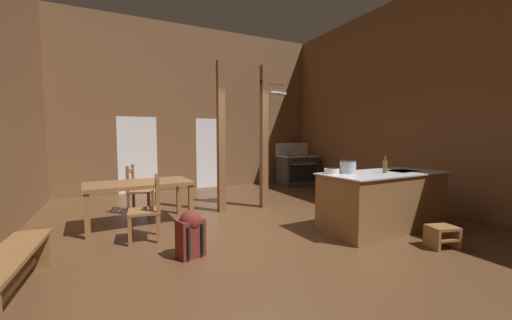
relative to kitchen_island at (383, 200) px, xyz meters
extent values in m
cube|color=brown|center=(-1.72, 0.77, -0.52)|extent=(8.15, 9.56, 0.10)
cube|color=brown|center=(-1.72, 5.22, 1.86)|extent=(8.15, 0.14, 4.66)
cube|color=brown|center=(2.03, 0.77, 1.86)|extent=(0.14, 9.56, 4.66)
cube|color=white|center=(-3.37, 5.15, 0.56)|extent=(1.00, 0.01, 2.05)
cube|color=white|center=(-1.35, 5.15, 0.56)|extent=(0.84, 0.01, 2.05)
cube|color=brown|center=(0.00, 0.00, -0.01)|extent=(2.14, 0.99, 0.91)
cube|color=#B7BABF|center=(0.00, 0.00, 0.46)|extent=(2.20, 1.06, 0.02)
cube|color=black|center=(0.47, 0.02, 0.47)|extent=(0.54, 0.42, 0.00)
cube|color=black|center=(-0.02, 0.43, -0.42)|extent=(1.99, 0.13, 0.10)
cube|color=#323232|center=(1.22, 4.30, -0.02)|extent=(1.15, 0.84, 0.90)
cube|color=black|center=(1.19, 3.92, -0.05)|extent=(0.93, 0.08, 0.52)
cylinder|color=#B7BABF|center=(1.19, 3.90, 0.23)|extent=(0.82, 0.09, 0.02)
cube|color=#B7BABF|center=(1.22, 4.30, 0.45)|extent=(1.20, 0.88, 0.03)
cube|color=#B7BABF|center=(1.24, 4.66, 0.65)|extent=(1.14, 0.13, 0.40)
cylinder|color=black|center=(1.45, 4.13, 0.47)|extent=(0.21, 0.21, 0.01)
cylinder|color=black|center=(0.96, 4.17, 0.47)|extent=(0.21, 0.21, 0.01)
cylinder|color=black|center=(1.48, 4.44, 0.47)|extent=(0.21, 0.21, 0.01)
cylinder|color=black|center=(0.98, 4.47, 0.47)|extent=(0.21, 0.21, 0.01)
cylinder|color=black|center=(1.52, 3.88, 0.35)|extent=(0.05, 0.03, 0.04)
cylinder|color=black|center=(1.30, 3.90, 0.35)|extent=(0.05, 0.03, 0.04)
cylinder|color=black|center=(1.08, 3.91, 0.35)|extent=(0.05, 0.03, 0.04)
cylinder|color=black|center=(0.86, 3.93, 0.35)|extent=(0.05, 0.03, 0.04)
cube|color=brown|center=(-1.07, 2.19, 1.04)|extent=(0.14, 0.14, 3.01)
cube|color=brown|center=(-0.86, 2.19, 2.20)|extent=(0.57, 0.08, 0.06)
cylinder|color=#B7BABF|center=(-0.89, 2.19, 2.11)|extent=(0.01, 0.01, 0.19)
cylinder|color=#B7BABF|center=(-0.89, 2.19, 1.99)|extent=(0.22, 0.22, 0.04)
cylinder|color=#B7BABF|center=(-0.89, 2.19, 1.91)|extent=(0.02, 0.02, 0.14)
cylinder|color=#B7BABF|center=(-0.76, 2.19, 2.11)|extent=(0.01, 0.01, 0.19)
cylinder|color=#B7BABF|center=(-0.76, 2.19, 1.99)|extent=(0.19, 0.19, 0.04)
cylinder|color=#B7BABF|center=(-0.76, 2.19, 1.91)|extent=(0.02, 0.02, 0.14)
cylinder|color=#B7BABF|center=(-0.64, 2.19, 2.10)|extent=(0.01, 0.01, 0.20)
cylinder|color=#B7BABF|center=(-0.64, 2.19, 1.98)|extent=(0.20, 0.20, 0.04)
cylinder|color=#B7BABF|center=(-0.64, 2.19, 1.90)|extent=(0.02, 0.02, 0.14)
cube|color=brown|center=(-2.01, 2.25, 1.04)|extent=(0.14, 0.14, 3.01)
cube|color=olive|center=(0.02, -0.98, -0.18)|extent=(0.42, 0.36, 0.04)
cube|color=olive|center=(-0.13, -0.94, -0.33)|extent=(0.11, 0.28, 0.26)
cube|color=olive|center=(0.18, -1.02, -0.33)|extent=(0.11, 0.28, 0.26)
cube|color=olive|center=(0.02, -0.98, -0.33)|extent=(0.38, 0.35, 0.03)
cube|color=brown|center=(-3.60, 2.00, 0.24)|extent=(1.76, 1.02, 0.06)
cube|color=brown|center=(-4.41, 2.33, -0.13)|extent=(0.09, 0.09, 0.68)
cube|color=brown|center=(-2.84, 2.44, -0.13)|extent=(0.09, 0.09, 0.68)
cube|color=brown|center=(-4.36, 1.55, -0.13)|extent=(0.09, 0.09, 0.68)
cube|color=brown|center=(-2.78, 1.66, -0.13)|extent=(0.09, 0.09, 0.68)
cube|color=olive|center=(-3.50, 2.88, -0.04)|extent=(0.55, 0.55, 0.04)
cube|color=olive|center=(-3.26, 3.00, -0.26)|extent=(0.06, 0.06, 0.41)
cube|color=olive|center=(-3.38, 2.64, -0.26)|extent=(0.06, 0.06, 0.41)
cube|color=olive|center=(-3.62, 3.12, 0.01)|extent=(0.06, 0.06, 0.95)
cube|color=olive|center=(-3.74, 2.76, 0.01)|extent=(0.06, 0.06, 0.95)
cube|color=olive|center=(-3.68, 2.94, 0.37)|extent=(0.15, 0.37, 0.07)
cube|color=olive|center=(-3.68, 2.94, 0.18)|extent=(0.15, 0.37, 0.07)
cube|color=olive|center=(-3.60, 1.12, -0.04)|extent=(0.48, 0.48, 0.04)
cube|color=olive|center=(-3.81, 0.95, -0.26)|extent=(0.05, 0.05, 0.41)
cube|color=olive|center=(-3.77, 1.33, -0.26)|extent=(0.05, 0.05, 0.41)
cube|color=olive|center=(-3.43, 0.92, 0.01)|extent=(0.05, 0.05, 0.95)
cube|color=olive|center=(-3.40, 1.29, 0.01)|extent=(0.05, 0.05, 0.95)
cube|color=olive|center=(-3.41, 1.10, 0.37)|extent=(0.07, 0.38, 0.07)
cube|color=olive|center=(-3.41, 1.10, 0.18)|extent=(0.07, 0.38, 0.07)
cube|color=brown|center=(-4.88, -0.01, -0.05)|extent=(0.45, 1.51, 0.04)
cube|color=brown|center=(-4.84, 0.67, -0.27)|extent=(0.31, 0.08, 0.40)
cube|color=brown|center=(-4.88, -0.01, -0.35)|extent=(0.14, 1.30, 0.06)
cube|color=maroon|center=(-3.14, 0.23, -0.23)|extent=(0.37, 0.30, 0.48)
cube|color=maroon|center=(-3.17, 0.35, -0.30)|extent=(0.23, 0.12, 0.17)
cylinder|color=black|center=(-3.20, 0.08, -0.23)|extent=(0.05, 0.05, 0.38)
cylinder|color=black|center=(-3.01, 0.13, -0.23)|extent=(0.05, 0.05, 0.38)
sphere|color=maroon|center=(-3.14, 0.23, -0.01)|extent=(0.34, 0.34, 0.27)
cylinder|color=#B7BABF|center=(-0.62, 0.16, 0.57)|extent=(0.25, 0.25, 0.20)
cylinder|color=black|center=(-0.62, 0.16, 0.67)|extent=(0.26, 0.26, 0.01)
cylinder|color=#B7BABF|center=(-0.76, 0.16, 0.62)|extent=(0.05, 0.02, 0.02)
cylinder|color=#B7BABF|center=(-0.48, 0.16, 0.62)|extent=(0.05, 0.02, 0.02)
cylinder|color=silver|center=(-0.87, 0.24, 0.51)|extent=(0.23, 0.23, 0.08)
cylinder|color=black|center=(-0.87, 0.24, 0.55)|extent=(0.19, 0.19, 0.00)
cylinder|color=brown|center=(-0.06, -0.07, 0.57)|extent=(0.06, 0.06, 0.20)
cylinder|color=brown|center=(-0.06, -0.07, 0.71)|extent=(0.03, 0.03, 0.07)
camera|label=1|loc=(-4.00, -3.41, 1.05)|focal=20.79mm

